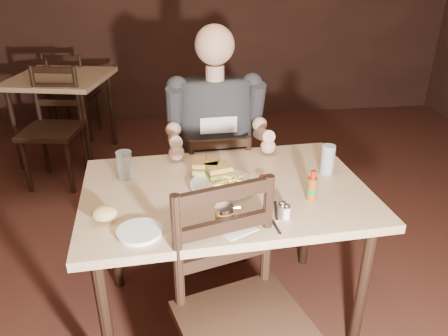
{
  "coord_description": "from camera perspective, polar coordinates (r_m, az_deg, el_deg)",
  "views": [
    {
      "loc": [
        -0.27,
        -1.48,
        1.73
      ],
      "look_at": [
        -0.02,
        0.31,
        0.85
      ],
      "focal_mm": 35.0,
      "sensor_mm": 36.0,
      "label": 1
    }
  ],
  "objects": [
    {
      "name": "room_shell",
      "position": [
        1.54,
        2.47,
        13.57
      ],
      "size": [
        7.0,
        7.0,
        7.0
      ],
      "color": "#32150F",
      "rests_on": "ground"
    },
    {
      "name": "chair_far",
      "position": [
        2.69,
        -1.09,
        -3.11
      ],
      "size": [
        0.41,
        0.44,
        0.84
      ],
      "primitive_type": null,
      "rotation": [
        0.0,
        0.0,
        3.18
      ],
      "color": "black",
      "rests_on": "ground"
    },
    {
      "name": "bg_chair_far",
      "position": [
        4.8,
        -18.84,
        9.07
      ],
      "size": [
        0.48,
        0.51,
        0.88
      ],
      "primitive_type": null,
      "rotation": [
        0.0,
        0.0,
        2.97
      ],
      "color": "black",
      "rests_on": "ground"
    },
    {
      "name": "knife",
      "position": [
        1.77,
        6.31,
        -6.84
      ],
      "size": [
        0.03,
        0.2,
        0.0
      ],
      "primitive_type": "cube",
      "rotation": [
        0.0,
        0.0,
        0.09
      ],
      "color": "silver",
      "rests_on": "napkin"
    },
    {
      "name": "syrup_dispenser",
      "position": [
        1.7,
        0.04,
        -6.48
      ],
      "size": [
        0.08,
        0.08,
        0.1
      ],
      "primitive_type": null,
      "rotation": [
        0.0,
        0.0,
        0.05
      ],
      "color": "brown",
      "rests_on": "main_table"
    },
    {
      "name": "fork",
      "position": [
        1.84,
        6.82,
        -5.58
      ],
      "size": [
        0.04,
        0.15,
        0.0
      ],
      "primitive_type": "cube",
      "rotation": [
        0.0,
        0.0,
        -0.17
      ],
      "color": "silver",
      "rests_on": "napkin"
    },
    {
      "name": "sandwich_right",
      "position": [
        2.05,
        -0.77,
        0.07
      ],
      "size": [
        0.13,
        0.12,
        0.1
      ],
      "primitive_type": null,
      "rotation": [
        0.0,
        0.0,
        0.25
      ],
      "color": "gold",
      "rests_on": "dinner_plate"
    },
    {
      "name": "bg_table",
      "position": [
        4.22,
        -20.52,
        10.0
      ],
      "size": [
        0.96,
        0.96,
        0.77
      ],
      "rotation": [
        0.0,
        0.0,
        -0.23
      ],
      "color": "tan",
      "rests_on": "ground"
    },
    {
      "name": "fries_pile",
      "position": [
        2.0,
        0.73,
        -1.63
      ],
      "size": [
        0.23,
        0.17,
        0.04
      ],
      "primitive_type": null,
      "rotation": [
        0.0,
        0.0,
        0.05
      ],
      "color": "#EDDA64",
      "rests_on": "dinner_plate"
    },
    {
      "name": "hot_sauce",
      "position": [
        1.92,
        11.45,
        -2.21
      ],
      "size": [
        0.05,
        0.05,
        0.14
      ],
      "primitive_type": null,
      "rotation": [
        0.0,
        0.0,
        0.05
      ],
      "color": "brown",
      "rests_on": "main_table"
    },
    {
      "name": "dinner_plate",
      "position": [
        2.0,
        -0.08,
        -2.37
      ],
      "size": [
        0.31,
        0.31,
        0.02
      ],
      "primitive_type": "cylinder",
      "rotation": [
        0.0,
        0.0,
        0.05
      ],
      "color": "white",
      "rests_on": "main_table"
    },
    {
      "name": "napkin",
      "position": [
        1.73,
        1.51,
        -7.77
      ],
      "size": [
        0.18,
        0.17,
        0.0
      ],
      "primitive_type": "cube",
      "rotation": [
        0.0,
        0.0,
        0.47
      ],
      "color": "white",
      "rests_on": "main_table"
    },
    {
      "name": "pepper_shaker",
      "position": [
        1.79,
        7.57,
        -5.45
      ],
      "size": [
        0.04,
        0.04,
        0.07
      ],
      "primitive_type": null,
      "rotation": [
        0.0,
        0.0,
        0.05
      ],
      "color": "#38332D",
      "rests_on": "main_table"
    },
    {
      "name": "bg_chair_near",
      "position": [
        3.77,
        -21.59,
        4.6
      ],
      "size": [
        0.51,
        0.55,
        0.94
      ],
      "primitive_type": null,
      "rotation": [
        0.0,
        0.0,
        -0.19
      ],
      "color": "black",
      "rests_on": "ground"
    },
    {
      "name": "ketchup_dollop",
      "position": [
        2.07,
        5.21,
        -1.1
      ],
      "size": [
        0.05,
        0.05,
        0.01
      ],
      "primitive_type": "ellipsoid",
      "rotation": [
        0.0,
        0.0,
        0.05
      ],
      "color": "maroon",
      "rests_on": "dinner_plate"
    },
    {
      "name": "glass_left",
      "position": [
        2.12,
        -12.85,
        0.39
      ],
      "size": [
        0.08,
        0.08,
        0.14
      ],
      "primitive_type": "cylinder",
      "rotation": [
        0.0,
        0.0,
        0.05
      ],
      "color": "silver",
      "rests_on": "main_table"
    },
    {
      "name": "chair_near",
      "position": [
        1.71,
        2.94,
        -20.17
      ],
      "size": [
        0.58,
        0.61,
        0.99
      ],
      "primitive_type": null,
      "rotation": [
        0.0,
        0.0,
        0.27
      ],
      "color": "black",
      "rests_on": "ground"
    },
    {
      "name": "side_plate",
      "position": [
        1.72,
        -10.95,
        -8.28
      ],
      "size": [
        0.18,
        0.18,
        0.01
      ],
      "primitive_type": "cylinder",
      "rotation": [
        0.0,
        0.0,
        0.05
      ],
      "color": "white",
      "rests_on": "main_table"
    },
    {
      "name": "sandwich_left",
      "position": [
        2.09,
        -2.33,
        0.81
      ],
      "size": [
        0.14,
        0.13,
        0.1
      ],
      "primitive_type": null,
      "rotation": [
        0.0,
        0.0,
        -0.2
      ],
      "color": "gold",
      "rests_on": "dinner_plate"
    },
    {
      "name": "diner",
      "position": [
        2.44,
        -1.0,
        6.7
      ],
      "size": [
        0.58,
        0.47,
        0.98
      ],
      "primitive_type": null,
      "rotation": [
        0.0,
        0.0,
        0.04
      ],
      "color": "#292A2E",
      "rests_on": "chair_far"
    },
    {
      "name": "glass_right",
      "position": [
        2.16,
        13.38,
        1.05
      ],
      "size": [
        0.07,
        0.07,
        0.15
      ],
      "primitive_type": "cylinder",
      "rotation": [
        0.0,
        0.0,
        0.05
      ],
      "color": "silver",
      "rests_on": "main_table"
    },
    {
      "name": "main_table",
      "position": [
        2.04,
        0.19,
        -4.51
      ],
      "size": [
        1.34,
        0.93,
        0.77
      ],
      "rotation": [
        0.0,
        0.0,
        0.05
      ],
      "color": "tan",
      "rests_on": "ground"
    },
    {
      "name": "bread_roll",
      "position": [
        1.8,
        -15.37,
        -5.73
      ],
      "size": [
        0.11,
        0.09,
        0.06
      ],
      "primitive_type": "ellipsoid",
      "rotation": [
        0.0,
        0.0,
        0.05
      ],
      "color": "tan",
      "rests_on": "side_plate"
    },
    {
      "name": "salt_shaker",
      "position": [
        1.79,
        8.13,
        -5.7
      ],
      "size": [
        0.03,
        0.03,
        0.06
      ],
      "primitive_type": null,
      "rotation": [
        0.0,
        0.0,
        0.05
      ],
      "color": "white",
      "rests_on": "main_table"
    }
  ]
}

